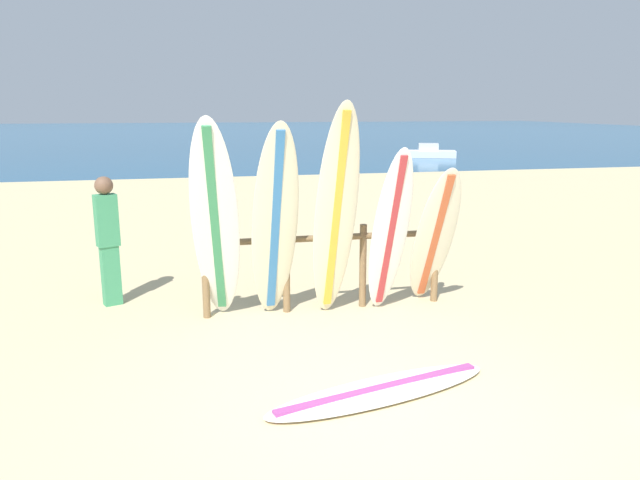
% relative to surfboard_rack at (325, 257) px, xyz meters
% --- Properties ---
extents(ground_plane, '(120.00, 120.00, 0.00)m').
position_rel_surfboard_rack_xyz_m(ground_plane, '(-0.22, -2.84, -0.68)').
color(ground_plane, '#D3BC8C').
extents(ocean_water, '(120.00, 80.00, 0.01)m').
position_rel_surfboard_rack_xyz_m(ocean_water, '(-0.22, 55.16, -0.68)').
color(ocean_water, '#1E5984').
rests_on(ocean_water, ground).
extents(surfboard_rack, '(3.08, 0.09, 1.08)m').
position_rel_surfboard_rack_xyz_m(surfboard_rack, '(0.00, 0.00, 0.00)').
color(surfboard_rack, olive).
rests_on(surfboard_rack, ground).
extents(surfboard_leaning_far_left, '(0.69, 1.11, 2.47)m').
position_rel_surfboard_rack_xyz_m(surfboard_leaning_far_left, '(-1.36, -0.32, 0.55)').
color(surfboard_leaning_far_left, white).
rests_on(surfboard_leaning_far_left, ground).
extents(surfboard_leaning_left, '(0.63, 0.80, 2.40)m').
position_rel_surfboard_rack_xyz_m(surfboard_leaning_left, '(-0.67, -0.28, 0.52)').
color(surfboard_leaning_left, beige).
rests_on(surfboard_leaning_left, ground).
extents(surfboard_leaning_center_left, '(0.60, 0.81, 2.62)m').
position_rel_surfboard_rack_xyz_m(surfboard_leaning_center_left, '(0.03, -0.40, 0.63)').
color(surfboard_leaning_center_left, beige).
rests_on(surfboard_leaning_center_left, ground).
extents(surfboard_leaning_center, '(0.52, 0.79, 2.11)m').
position_rel_surfboard_rack_xyz_m(surfboard_leaning_center, '(0.71, -0.41, 0.37)').
color(surfboard_leaning_center, white).
rests_on(surfboard_leaning_center, ground).
extents(surfboard_leaning_center_right, '(0.53, 0.96, 1.87)m').
position_rel_surfboard_rack_xyz_m(surfboard_leaning_center_right, '(1.35, -0.26, 0.25)').
color(surfboard_leaning_center_right, silver).
rests_on(surfboard_leaning_center_right, ground).
extents(surfboard_lying_on_sand, '(2.32, 1.05, 0.08)m').
position_rel_surfboard_rack_xyz_m(surfboard_lying_on_sand, '(-0.03, -2.37, -0.65)').
color(surfboard_lying_on_sand, white).
rests_on(surfboard_lying_on_sand, ground).
extents(beachgoer_standing, '(0.32, 0.26, 1.68)m').
position_rel_surfboard_rack_xyz_m(beachgoer_standing, '(-2.68, 0.77, 0.24)').
color(beachgoer_standing, '#3F9966').
rests_on(beachgoer_standing, ground).
extents(small_boat_offshore, '(2.95, 1.95, 0.71)m').
position_rel_surfboard_rack_xyz_m(small_boat_offshore, '(10.39, 21.62, -0.43)').
color(small_boat_offshore, silver).
rests_on(small_boat_offshore, ocean_water).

